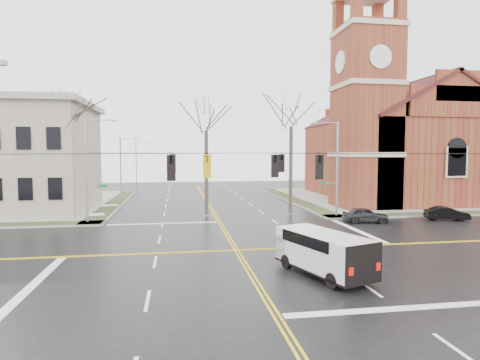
{
  "coord_description": "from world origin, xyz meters",
  "views": [
    {
      "loc": [
        -3.72,
        -24.97,
        6.27
      ],
      "look_at": [
        1.18,
        6.0,
        4.08
      ],
      "focal_mm": 30.0,
      "sensor_mm": 36.0,
      "label": 1
    }
  ],
  "objects": [
    {
      "name": "signal_pole_nw",
      "position": [
        -11.32,
        11.5,
        4.95
      ],
      "size": [
        2.75,
        0.22,
        9.0
      ],
      "color": "gray",
      "rests_on": "ground"
    },
    {
      "name": "tree_nw_far",
      "position": [
        -13.57,
        13.48,
        9.2
      ],
      "size": [
        4.0,
        4.0,
        12.73
      ],
      "color": "#3A2E25",
      "rests_on": "ground"
    },
    {
      "name": "road_markings",
      "position": [
        0.0,
        0.0,
        0.01
      ],
      "size": [
        100.0,
        100.0,
        0.01
      ],
      "color": "gold",
      "rests_on": "ground"
    },
    {
      "name": "cargo_van",
      "position": [
        3.54,
        -5.57,
        1.28
      ],
      "size": [
        3.91,
        6.05,
        2.16
      ],
      "rotation": [
        0.0,
        0.0,
        0.33
      ],
      "color": "white",
      "rests_on": "ground"
    },
    {
      "name": "signal_pole_ne",
      "position": [
        11.32,
        11.5,
        4.95
      ],
      "size": [
        2.75,
        0.22,
        9.0
      ],
      "color": "gray",
      "rests_on": "ground"
    },
    {
      "name": "streetlight_north_a",
      "position": [
        -10.65,
        28.0,
        4.47
      ],
      "size": [
        2.3,
        0.2,
        8.0
      ],
      "color": "gray",
      "rests_on": "ground"
    },
    {
      "name": "traffic_signals",
      "position": [
        -0.0,
        -0.67,
        5.45
      ],
      "size": [
        8.21,
        8.26,
        1.3
      ],
      "color": "black",
      "rests_on": "ground"
    },
    {
      "name": "streetlight_north_b",
      "position": [
        -10.65,
        48.0,
        4.47
      ],
      "size": [
        2.3,
        0.2,
        8.0
      ],
      "color": "gray",
      "rests_on": "ground"
    },
    {
      "name": "tree_ne",
      "position": [
        7.57,
        13.79,
        9.36
      ],
      "size": [
        4.0,
        4.0,
        12.96
      ],
      "color": "#3A2E25",
      "rests_on": "ground"
    },
    {
      "name": "parked_car_b",
      "position": [
        20.82,
        8.15,
        0.63
      ],
      "size": [
        4.03,
        2.37,
        1.25
      ],
      "primitive_type": "imported",
      "rotation": [
        0.0,
        0.0,
        1.28
      ],
      "color": "black",
      "rests_on": "ground"
    },
    {
      "name": "ground",
      "position": [
        0.0,
        0.0,
        0.0
      ],
      "size": [
        120.0,
        120.0,
        0.0
      ],
      "primitive_type": "plane",
      "color": "black",
      "rests_on": "ground"
    },
    {
      "name": "parked_car_a",
      "position": [
        12.84,
        8.21,
        0.68
      ],
      "size": [
        4.22,
        2.43,
        1.35
      ],
      "primitive_type": "imported",
      "rotation": [
        0.0,
        0.0,
        1.35
      ],
      "color": "black",
      "rests_on": "ground"
    },
    {
      "name": "tree_nw_near",
      "position": [
        -0.85,
        14.17,
        8.91
      ],
      "size": [
        4.0,
        4.0,
        12.33
      ],
      "color": "#3A2E25",
      "rests_on": "ground"
    },
    {
      "name": "sidewalks",
      "position": [
        0.0,
        0.0,
        0.08
      ],
      "size": [
        80.0,
        80.0,
        0.17
      ],
      "color": "gray",
      "rests_on": "ground"
    },
    {
      "name": "church",
      "position": [
        24.76,
        24.78,
        8.43
      ],
      "size": [
        24.28,
        27.48,
        27.5
      ],
      "color": "maroon",
      "rests_on": "ground"
    },
    {
      "name": "span_wires",
      "position": [
        0.0,
        0.0,
        6.2
      ],
      "size": [
        23.02,
        23.02,
        0.03
      ],
      "color": "black",
      "rests_on": "ground"
    }
  ]
}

